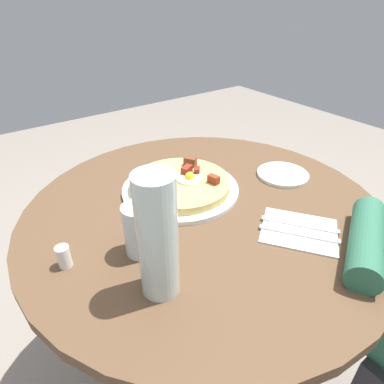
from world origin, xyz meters
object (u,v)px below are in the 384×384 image
salt_shaker (64,256)px  fork (299,234)px  pizza_plate (180,189)px  water_glass (140,230)px  dining_table (203,257)px  knife (300,225)px  water_bottle (158,238)px  breakfast_pizza (181,183)px  bread_plate (283,174)px

salt_shaker → fork: bearing=64.2°
pizza_plate → water_glass: (0.16, -0.21, 0.05)m
dining_table → knife: knife is taller
water_glass → water_bottle: 0.13m
fork → dining_table: bearing=169.0°
pizza_plate → breakfast_pizza: bearing=89.0°
breakfast_pizza → pizza_plate: bearing=-91.0°
pizza_plate → salt_shaker: size_ratio=6.67×
breakfast_pizza → knife: breakfast_pizza is taller
pizza_plate → bread_plate: size_ratio=2.12×
knife → water_bottle: 0.39m
fork → water_bottle: size_ratio=0.73×
bread_plate → water_bottle: water_bottle is taller
water_glass → water_bottle: water_bottle is taller
dining_table → fork: size_ratio=5.19×
knife → water_glass: size_ratio=1.54×
bread_plate → fork: size_ratio=0.85×
dining_table → bread_plate: 0.35m
bread_plate → salt_shaker: salt_shaker is taller
knife → salt_shaker: size_ratio=3.69×
dining_table → salt_shaker: 0.41m
water_glass → salt_shaker: bearing=-110.2°
pizza_plate → dining_table: bearing=3.3°
breakfast_pizza → fork: 0.34m
knife → bread_plate: bearing=104.2°
dining_table → bread_plate: bearing=88.0°
dining_table → bread_plate: bread_plate is taller
dining_table → fork: bearing=24.7°
dining_table → water_bottle: (0.17, -0.23, 0.30)m
pizza_plate → water_glass: 0.26m
dining_table → pizza_plate: 0.21m
breakfast_pizza → bread_plate: bearing=69.1°
pizza_plate → breakfast_pizza: 0.02m
dining_table → fork: 0.31m
breakfast_pizza → salt_shaker: size_ratio=5.71×
bread_plate → salt_shaker: size_ratio=3.15×
fork → water_bottle: water_bottle is taller
water_bottle → salt_shaker: size_ratio=5.06×
bread_plate → water_glass: size_ratio=1.32×
breakfast_pizza → fork: bearing=18.0°
breakfast_pizza → fork: (0.32, 0.11, -0.02)m
bread_plate → salt_shaker: (-0.01, -0.65, 0.02)m
water_glass → water_bottle: size_ratio=0.47×
breakfast_pizza → water_glass: water_glass is taller
knife → water_bottle: water_bottle is taller
pizza_plate → knife: bearing=24.3°
knife → dining_table: bearing=177.5°
breakfast_pizza → water_glass: 0.26m
knife → water_glass: bearing=-148.9°
water_glass → salt_shaker: (-0.05, -0.15, -0.03)m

